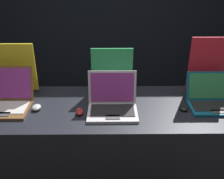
{
  "coord_description": "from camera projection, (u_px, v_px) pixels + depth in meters",
  "views": [
    {
      "loc": [
        -0.01,
        -1.43,
        2.01
      ],
      "look_at": [
        0.01,
        0.37,
        1.11
      ],
      "focal_mm": 42.0,
      "sensor_mm": 36.0,
      "label": 1
    }
  ],
  "objects": [
    {
      "name": "laptop_back",
      "position": [
        213.0,
        99.0,
        2.07
      ],
      "size": [
        0.39,
        0.32,
        0.24
      ],
      "color": "#0F5170",
      "rests_on": "display_counter"
    },
    {
      "name": "mouse_front",
      "position": [
        36.0,
        107.0,
        2.03
      ],
      "size": [
        0.07,
        0.09,
        0.04
      ],
      "color": "#B2B2B7",
      "rests_on": "display_counter"
    },
    {
      "name": "wall_back",
      "position": [
        110.0,
        9.0,
        3.57
      ],
      "size": [
        8.0,
        0.05,
        2.8
      ],
      "color": "black",
      "rests_on": "ground_plane"
    },
    {
      "name": "laptop_front",
      "position": [
        10.0,
        99.0,
        2.05
      ],
      "size": [
        0.33,
        0.37,
        0.28
      ],
      "color": "brown",
      "rests_on": "display_counter"
    },
    {
      "name": "promo_stand_front",
      "position": [
        17.0,
        70.0,
        2.22
      ],
      "size": [
        0.32,
        0.07,
        0.44
      ],
      "color": "black",
      "rests_on": "display_counter"
    },
    {
      "name": "promo_stand_back",
      "position": [
        208.0,
        68.0,
        2.19
      ],
      "size": [
        0.32,
        0.07,
        0.5
      ],
      "color": "black",
      "rests_on": "display_counter"
    },
    {
      "name": "display_counter",
      "position": [
        111.0,
        154.0,
        2.3
      ],
      "size": [
        2.1,
        0.74,
        0.96
      ],
      "color": "black",
      "rests_on": "ground_plane"
    },
    {
      "name": "laptop_middle",
      "position": [
        112.0,
        103.0,
        2.0
      ],
      "size": [
        0.38,
        0.32,
        0.28
      ],
      "color": "#B7B7BC",
      "rests_on": "display_counter"
    },
    {
      "name": "mouse_back",
      "position": [
        184.0,
        108.0,
        2.03
      ],
      "size": [
        0.07,
        0.1,
        0.03
      ],
      "color": "black",
      "rests_on": "display_counter"
    },
    {
      "name": "mouse_middle",
      "position": [
        80.0,
        112.0,
        1.97
      ],
      "size": [
        0.06,
        0.09,
        0.04
      ],
      "color": "maroon",
      "rests_on": "display_counter"
    },
    {
      "name": "promo_stand_middle",
      "position": [
        112.0,
        71.0,
        2.25
      ],
      "size": [
        0.35,
        0.07,
        0.39
      ],
      "color": "black",
      "rests_on": "display_counter"
    }
  ]
}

